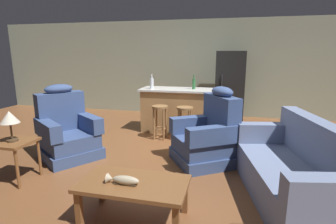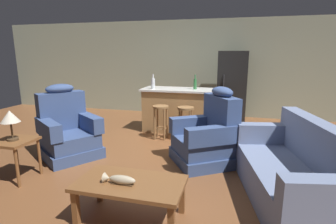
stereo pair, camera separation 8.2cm
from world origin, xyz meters
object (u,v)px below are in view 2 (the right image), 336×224
bar_stool_left (161,116)px  bottle_tall_green (195,84)px  refrigerator (232,87)px  kitchen_island (183,110)px  bottle_short_amber (153,83)px  recliner_near_island (208,137)px  fish_figurine (119,180)px  coffee_table (130,187)px  recliner_near_lamp (68,131)px  end_table (15,147)px  couch (294,173)px  table_lamp (10,118)px  bar_stool_right (186,117)px

bar_stool_left → bottle_tall_green: size_ratio=2.19×
refrigerator → bottle_tall_green: 1.42m
kitchen_island → bottle_short_amber: bearing=-168.2°
recliner_near_island → fish_figurine: bearing=35.6°
bottle_short_amber → kitchen_island: bearing=11.8°
bar_stool_left → coffee_table: bearing=-80.6°
coffee_table → recliner_near_lamp: (-1.69, 1.37, 0.06)m
fish_figurine → bar_stool_left: size_ratio=0.50×
fish_figurine → end_table: bearing=163.7°
couch → refrigerator: 3.79m
coffee_table → fish_figurine: size_ratio=3.24×
table_lamp → bottle_tall_green: bottle_tall_green is taller
end_table → recliner_near_lamp: bearing=79.7°
kitchen_island → bottle_short_amber: (-0.64, -0.13, 0.59)m
fish_figurine → recliner_near_island: recliner_near_island is taller
bottle_short_amber → table_lamp: bearing=-112.3°
kitchen_island → bottle_short_amber: size_ratio=5.70×
recliner_near_island → bar_stool_left: bearing=-75.5°
coffee_table → table_lamp: size_ratio=2.68×
recliner_near_island → bar_stool_right: 1.11m
fish_figurine → kitchen_island: 3.34m
fish_figurine → couch: bearing=26.0°
table_lamp → bottle_short_amber: (1.11, 2.70, 0.20)m
coffee_table → recliner_near_lamp: bearing=140.9°
bottle_tall_green → bar_stool_right: bearing=-96.8°
end_table → table_lamp: table_lamp is taller
fish_figurine → table_lamp: (-1.77, 0.50, 0.41)m
recliner_near_island → bottle_short_amber: bottle_short_amber is taller
fish_figurine → bar_stool_left: 2.73m
recliner_near_island → refrigerator: size_ratio=0.68×
kitchen_island → bar_stool_left: kitchen_island is taller
fish_figurine → kitchen_island: kitchen_island is taller
coffee_table → bar_stool_left: bar_stool_left is taller
coffee_table → bottle_tall_green: bearing=87.5°
recliner_near_island → bottle_tall_green: (-0.46, 1.61, 0.64)m
kitchen_island → bar_stool_right: (0.17, -0.63, -0.01)m
recliner_near_island → kitchen_island: recliner_near_island is taller
recliner_near_island → refrigerator: (0.29, 2.80, 0.46)m
fish_figurine → bar_stool_right: (0.16, 2.71, 0.01)m
recliner_near_lamp → refrigerator: (2.58, 3.10, 0.46)m
table_lamp → bar_stool_right: 2.95m
couch → refrigerator: bearing=-89.1°
fish_figurine → bar_stool_left: bar_stool_left is taller
kitchen_island → bar_stool_right: 0.65m
table_lamp → refrigerator: refrigerator is taller
recliner_near_lamp → couch: bearing=25.6°
bottle_short_amber → refrigerator: bearing=39.0°
end_table → table_lamp: (-0.00, -0.02, 0.41)m
table_lamp → refrigerator: size_ratio=0.23×
bar_stool_right → bottle_tall_green: bearing=83.2°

